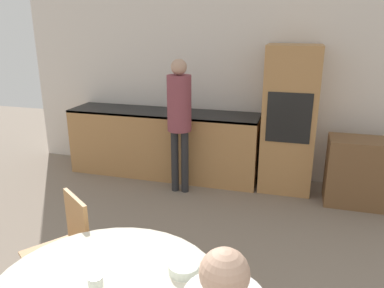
# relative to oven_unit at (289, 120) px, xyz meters

# --- Properties ---
(wall_back) EXTENTS (6.25, 0.05, 2.60)m
(wall_back) POSITION_rel_oven_unit_xyz_m (-0.73, 0.34, 0.39)
(wall_back) COLOR silver
(wall_back) RESTS_ON ground_plane
(kitchen_counter) EXTENTS (2.64, 0.60, 0.92)m
(kitchen_counter) POSITION_rel_oven_unit_xyz_m (-1.68, -0.01, -0.44)
(kitchen_counter) COLOR #AD7A47
(kitchen_counter) RESTS_ON ground_plane
(oven_unit) EXTENTS (0.64, 0.59, 1.83)m
(oven_unit) POSITION_rel_oven_unit_xyz_m (0.00, 0.00, 0.00)
(oven_unit) COLOR #AD7A47
(oven_unit) RESTS_ON ground_plane
(sideboard) EXTENTS (1.00, 0.45, 0.80)m
(sideboard) POSITION_rel_oven_unit_xyz_m (0.98, -0.25, -0.51)
(sideboard) COLOR brown
(sideboard) RESTS_ON ground_plane
(chair_far_left) EXTENTS (0.56, 0.56, 0.87)m
(chair_far_left) POSITION_rel_oven_unit_xyz_m (-1.46, -2.68, -0.41)
(chair_far_left) COLOR #AD7A47
(chair_far_left) RESTS_ON ground_plane
(person_standing) EXTENTS (0.29, 0.29, 1.67)m
(person_standing) POSITION_rel_oven_unit_xyz_m (-1.28, -0.49, 0.14)
(person_standing) COLOR #262628
(person_standing) RESTS_ON ground_plane
(cup) EXTENTS (0.08, 0.08, 0.10)m
(cup) POSITION_rel_oven_unit_xyz_m (-0.83, -3.30, -0.13)
(cup) COLOR silver
(cup) RESTS_ON dining_table
(bowl_centre) EXTENTS (0.17, 0.17, 0.05)m
(bowl_centre) POSITION_rel_oven_unit_xyz_m (-0.44, -3.02, -0.15)
(bowl_centre) COLOR silver
(bowl_centre) RESTS_ON dining_table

